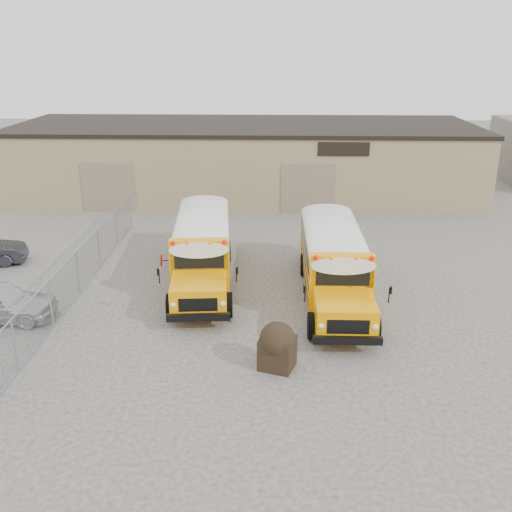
{
  "coord_description": "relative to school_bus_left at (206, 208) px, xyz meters",
  "views": [
    {
      "loc": [
        1.96,
        -18.28,
        9.7
      ],
      "look_at": [
        1.28,
        3.29,
        1.6
      ],
      "focal_mm": 40.0,
      "sensor_mm": 36.0,
      "label": 1
    }
  ],
  "objects": [
    {
      "name": "chainlink_fence",
      "position": [
        -4.42,
        -7.45,
        -0.68
      ],
      "size": [
        0.07,
        18.07,
        1.81
      ],
      "color": "gray",
      "rests_on": "ground"
    },
    {
      "name": "school_bus_left",
      "position": [
        0.0,
        0.0,
        0.0
      ],
      "size": [
        3.1,
        9.52,
        2.74
      ],
      "color": "#F59D02",
      "rests_on": "ground"
    },
    {
      "name": "warehouse",
      "position": [
        1.58,
        9.55,
        0.79
      ],
      "size": [
        30.2,
        10.2,
        4.67
      ],
      "color": "tan",
      "rests_on": "ground"
    },
    {
      "name": "ground",
      "position": [
        1.58,
        -10.45,
        -1.58
      ],
      "size": [
        120.0,
        120.0,
        0.0
      ],
      "primitive_type": "plane",
      "color": "#45423F",
      "rests_on": "ground"
    },
    {
      "name": "tarp_bundle",
      "position": [
        3.71,
        -12.96,
        -0.78
      ],
      "size": [
        1.28,
        1.22,
        1.56
      ],
      "color": "black",
      "rests_on": "ground"
    },
    {
      "name": "school_bus_right",
      "position": [
        6.01,
        -1.42,
        0.01
      ],
      "size": [
        2.47,
        9.4,
        2.75
      ],
      "color": "#FFA000",
      "rests_on": "ground"
    }
  ]
}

